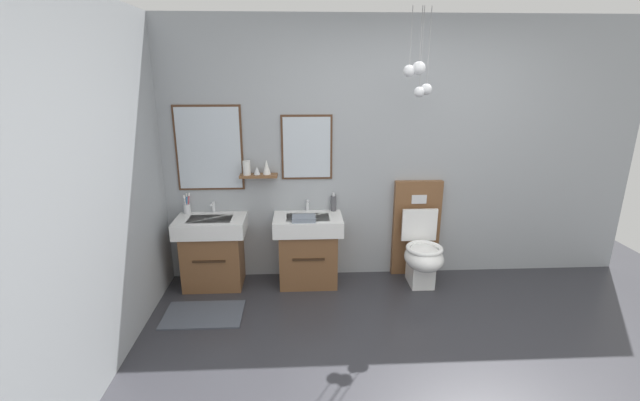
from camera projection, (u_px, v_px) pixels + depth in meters
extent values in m
cube|color=#999EA3|center=(396.00, 152.00, 4.25)|extent=(4.80, 0.12, 2.55)
cube|color=#4C301E|center=(209.00, 148.00, 4.09)|extent=(0.64, 0.02, 0.82)
cube|color=silver|center=(209.00, 148.00, 4.08)|extent=(0.60, 0.01, 0.78)
cube|color=#4C301E|center=(307.00, 147.00, 4.13)|extent=(0.49, 0.02, 0.62)
cube|color=silver|center=(307.00, 148.00, 4.12)|extent=(0.45, 0.01, 0.58)
cube|color=brown|center=(259.00, 176.00, 4.11)|extent=(0.36, 0.14, 0.02)
cylinder|color=white|center=(247.00, 168.00, 4.07)|extent=(0.07, 0.07, 0.14)
cone|color=silver|center=(257.00, 171.00, 4.10)|extent=(0.06, 0.06, 0.08)
cone|color=white|center=(267.00, 167.00, 4.10)|extent=(0.08, 0.08, 0.14)
cylinder|color=gray|center=(429.00, 45.00, 3.53)|extent=(0.01, 0.01, 0.60)
sphere|color=silver|center=(426.00, 89.00, 3.63)|extent=(0.10, 0.10, 0.10)
cylinder|color=gray|center=(411.00, 36.00, 3.49)|extent=(0.01, 0.01, 0.45)
sphere|color=silver|center=(409.00, 71.00, 3.57)|extent=(0.10, 0.10, 0.10)
cylinder|color=gray|center=(422.00, 47.00, 3.51)|extent=(0.01, 0.01, 0.62)
sphere|color=silver|center=(419.00, 92.00, 3.62)|extent=(0.09, 0.09, 0.09)
cylinder|color=gray|center=(421.00, 34.00, 3.48)|extent=(0.01, 0.01, 0.43)
sphere|color=silver|center=(419.00, 68.00, 3.56)|extent=(0.11, 0.11, 0.11)
cube|color=#999EA3|center=(41.00, 223.00, 2.28)|extent=(0.12, 4.03, 2.55)
cube|color=#474C56|center=(204.00, 314.00, 3.75)|extent=(0.68, 0.44, 0.01)
cube|color=brown|center=(214.00, 259.00, 4.22)|extent=(0.56, 0.41, 0.55)
cube|color=#342214|center=(209.00, 262.00, 4.00)|extent=(0.31, 0.01, 0.02)
cube|color=white|center=(211.00, 225.00, 4.12)|extent=(0.66, 0.45, 0.15)
cube|color=silver|center=(210.00, 220.00, 4.07)|extent=(0.41, 0.25, 0.03)
cylinder|color=silver|center=(213.00, 207.00, 4.25)|extent=(0.03, 0.03, 0.11)
cylinder|color=silver|center=(212.00, 204.00, 4.18)|extent=(0.02, 0.11, 0.02)
cube|color=brown|center=(308.00, 257.00, 4.27)|extent=(0.56, 0.41, 0.55)
cube|color=#342214|center=(309.00, 259.00, 4.05)|extent=(0.31, 0.01, 0.02)
cube|color=white|center=(308.00, 224.00, 4.16)|extent=(0.66, 0.45, 0.15)
cube|color=silver|center=(308.00, 219.00, 4.12)|extent=(0.41, 0.25, 0.03)
cylinder|color=silver|center=(307.00, 205.00, 4.29)|extent=(0.03, 0.03, 0.11)
cylinder|color=silver|center=(307.00, 202.00, 4.23)|extent=(0.02, 0.11, 0.02)
cube|color=brown|center=(416.00, 228.00, 4.42)|extent=(0.48, 0.10, 1.00)
cube|color=silver|center=(419.00, 199.00, 4.27)|extent=(0.15, 0.01, 0.09)
cube|color=white|center=(420.00, 268.00, 4.26)|extent=(0.22, 0.30, 0.34)
ellipsoid|color=white|center=(424.00, 258.00, 4.14)|extent=(0.37, 0.46, 0.24)
torus|color=white|center=(424.00, 248.00, 4.11)|extent=(0.35, 0.35, 0.04)
cube|color=white|center=(419.00, 225.00, 4.28)|extent=(0.35, 0.03, 0.33)
cylinder|color=silver|center=(187.00, 209.00, 4.21)|extent=(0.07, 0.07, 0.09)
cylinder|color=#DB3847|center=(189.00, 203.00, 4.20)|extent=(0.03, 0.04, 0.17)
cube|color=white|center=(189.00, 194.00, 4.19)|extent=(0.02, 0.02, 0.03)
cylinder|color=#2D84DB|center=(187.00, 203.00, 4.21)|extent=(0.02, 0.01, 0.16)
cube|color=white|center=(187.00, 195.00, 4.19)|extent=(0.01, 0.02, 0.03)
cylinder|color=white|center=(185.00, 204.00, 4.18)|extent=(0.02, 0.01, 0.16)
cube|color=white|center=(184.00, 197.00, 4.16)|extent=(0.01, 0.02, 0.03)
cylinder|color=#4C4C51|center=(333.00, 203.00, 4.28)|extent=(0.06, 0.06, 0.15)
cylinder|color=silver|center=(334.00, 194.00, 4.25)|extent=(0.02, 0.02, 0.04)
cube|color=gray|center=(304.00, 218.00, 4.01)|extent=(0.22, 0.16, 0.04)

